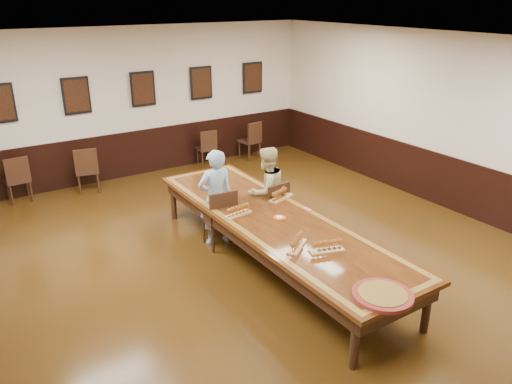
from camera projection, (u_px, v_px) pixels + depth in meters
floor at (274, 264)px, 7.55m from camera, size 8.00×10.00×0.02m
ceiling at (277, 43)px, 6.36m from camera, size 8.00×10.00×0.02m
wall_back at (143, 102)px, 10.85m from camera, size 8.00×0.02×3.20m
wall_right at (457, 125)px, 8.99m from camera, size 0.02×10.00×3.20m
chair_man at (219, 217)px, 7.92m from camera, size 0.51×0.55×0.99m
chair_woman at (270, 208)px, 8.30m from camera, size 0.51×0.55×0.96m
spare_chair_a at (17, 178)px, 9.68m from camera, size 0.45×0.49×0.93m
spare_chair_b at (87, 169)px, 10.15m from camera, size 0.54×0.57×0.95m
spare_chair_c at (206, 147)px, 11.75m from camera, size 0.45×0.48×0.86m
spare_chair_d at (249, 140)px, 12.22m from camera, size 0.50×0.54×0.93m
person_man at (216, 198)px, 7.90m from camera, size 0.61×0.43×1.58m
person_woman at (266, 191)px, 8.28m from camera, size 0.82×0.67×1.50m
pink_phone at (307, 209)px, 7.57m from camera, size 0.08×0.15×0.01m
wainscoting at (274, 234)px, 7.36m from camera, size 8.00×10.00×1.00m
conference_table at (275, 227)px, 7.32m from camera, size 1.40×5.00×0.76m
posters at (143, 89)px, 10.68m from camera, size 6.14×0.04×0.74m
flight_a at (238, 211)px, 7.34m from camera, size 0.44×0.18×0.16m
flight_b at (280, 194)px, 7.92m from camera, size 0.50×0.28×0.18m
flight_c at (297, 242)px, 6.41m from camera, size 0.45×0.38×0.17m
flight_d at (327, 246)px, 6.31m from camera, size 0.46×0.27×0.17m
red_plate_grp at (280, 218)px, 7.27m from camera, size 0.19×0.19×0.02m
carved_platter at (383, 295)px, 5.38m from camera, size 0.73×0.73×0.05m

